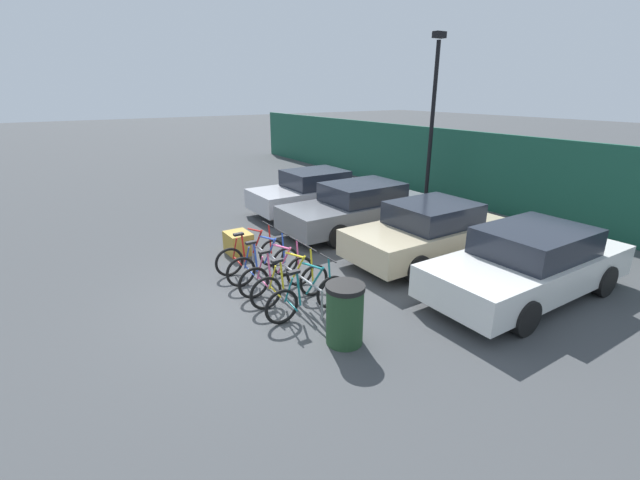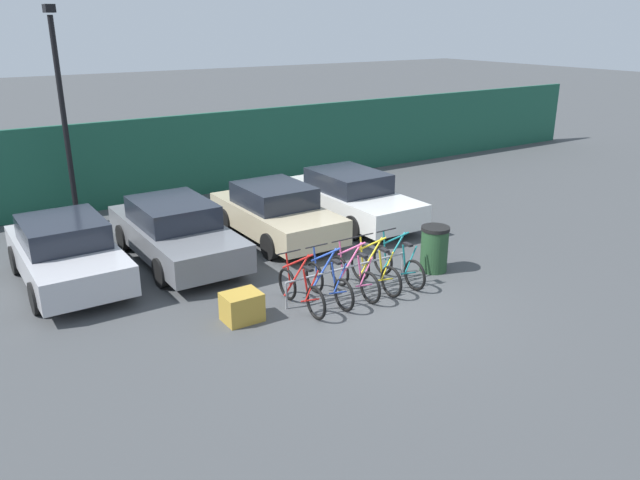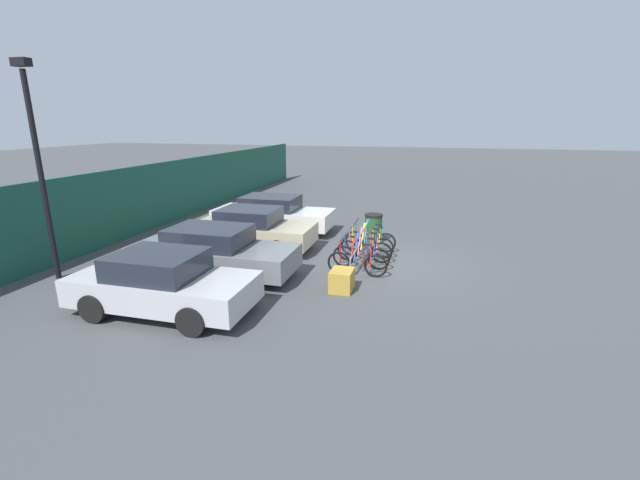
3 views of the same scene
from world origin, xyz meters
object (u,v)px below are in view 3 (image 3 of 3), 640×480
object	(u,v)px
bike_rack	(359,247)
car_grey	(213,252)
car_beige	(252,229)
trash_bin	(373,228)
bicycle_red	(357,263)
bicycle_blue	(361,256)
bicycle_yellow	(367,245)
bicycle_teal	(370,240)
car_white	(273,214)
lamp_post	(39,162)
car_silver	(162,283)
bicycle_pink	(364,250)
cargo_crate	(342,280)

from	to	relation	value
bike_rack	car_grey	distance (m)	4.37
bike_rack	car_beige	distance (m)	3.78
bike_rack	trash_bin	xyz separation A→B (m)	(2.29, -0.10, 0.04)
bicycle_red	bicycle_blue	size ratio (longest dim) A/B	1.00
bike_rack	bicycle_yellow	size ratio (longest dim) A/B	1.74
bike_rack	car_grey	xyz separation A→B (m)	(-2.26, 3.73, 0.22)
bicycle_teal	car_white	bearing A→B (deg)	68.16
car_beige	lamp_post	xyz separation A→B (m)	(-3.98, 4.08, 2.50)
car_white	lamp_post	distance (m)	7.93
bike_rack	car_silver	distance (m)	5.96
bike_rack	bicycle_red	distance (m)	1.23
car_silver	lamp_post	bearing A→B (deg)	74.76
car_silver	car_beige	world-z (taller)	same
bicycle_red	lamp_post	distance (m)	8.77
bicycle_teal	car_silver	distance (m)	7.04
bicycle_pink	car_silver	distance (m)	6.10
bike_rack	car_white	size ratio (longest dim) A/B	0.65
bicycle_pink	car_beige	size ratio (longest dim) A/B	0.42
bike_rack	cargo_crate	world-z (taller)	bike_rack
car_grey	bicycle_red	bearing A→B (deg)	-75.02
bicycle_blue	bicycle_teal	world-z (taller)	same
bicycle_yellow	bicycle_red	bearing A→B (deg)	-179.04
bicycle_teal	car_beige	size ratio (longest dim) A/B	0.42
car_white	trash_bin	bearing A→B (deg)	-98.35
car_silver	cargo_crate	bearing A→B (deg)	-57.85
car_grey	car_beige	bearing A→B (deg)	0.32
car_silver	cargo_crate	distance (m)	4.32
bike_rack	bicycle_teal	distance (m)	1.23
bicycle_pink	bike_rack	bearing A→B (deg)	107.33
bicycle_teal	cargo_crate	xyz separation A→B (m)	(-3.62, 0.18, -0.10)
bicycle_yellow	cargo_crate	distance (m)	3.01
bicycle_red	bicycle_yellow	bearing A→B (deg)	-0.50
bicycle_pink	cargo_crate	distance (m)	2.47
bicycle_yellow	car_beige	size ratio (longest dim) A/B	0.42
car_grey	car_beige	xyz separation A→B (m)	(2.68, 0.02, -0.00)
car_silver	cargo_crate	xyz separation A→B (m)	(2.29, -3.64, -0.42)
car_grey	lamp_post	world-z (taller)	lamp_post
trash_bin	car_beige	bearing A→B (deg)	115.86
lamp_post	bicycle_pink	bearing A→B (deg)	-65.61
lamp_post	bicycle_red	bearing A→B (deg)	-73.65
car_silver	bicycle_pink	bearing A→B (deg)	-38.80
car_beige	cargo_crate	bearing A→B (deg)	-127.32
bicycle_teal	car_white	distance (m)	4.42
bicycle_blue	car_beige	distance (m)	4.03
bicycle_red	car_silver	distance (m)	5.17
car_beige	trash_bin	world-z (taller)	car_beige
bicycle_yellow	car_silver	size ratio (longest dim) A/B	0.42
bicycle_teal	car_silver	bearing A→B (deg)	147.48
bicycle_yellow	car_white	distance (m)	4.69
car_grey	cargo_crate	xyz separation A→B (m)	(-0.15, -3.70, -0.42)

